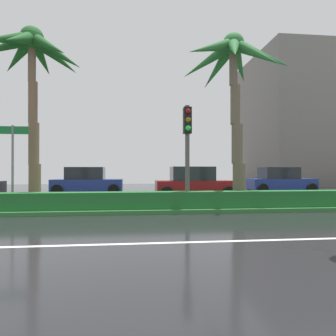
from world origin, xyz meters
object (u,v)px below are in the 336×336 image
at_px(car_in_traffic_second, 87,181).
at_px(car_in_traffic_fourth, 280,181).
at_px(street_name_sign, 13,155).
at_px(palm_tree_centre_left, 32,60).
at_px(traffic_signal_median_right, 187,137).
at_px(palm_tree_centre, 233,70).
at_px(car_in_traffic_third, 194,183).

xyz_separation_m(car_in_traffic_second, car_in_traffic_fourth, (12.65, -0.15, 0.00)).
distance_m(street_name_sign, car_in_traffic_second, 8.27).
xyz_separation_m(palm_tree_centre_left, traffic_signal_median_right, (5.93, -1.51, -3.13)).
bearing_deg(palm_tree_centre, traffic_signal_median_right, -145.78).
bearing_deg(traffic_signal_median_right, car_in_traffic_fourth, 47.40).
bearing_deg(street_name_sign, car_in_traffic_third, 33.33).
bearing_deg(car_in_traffic_second, palm_tree_centre, -44.92).
bearing_deg(palm_tree_centre_left, street_name_sign, -110.50).
distance_m(palm_tree_centre, street_name_sign, 9.34).
distance_m(traffic_signal_median_right, car_in_traffic_second, 10.07).
relative_size(car_in_traffic_third, car_in_traffic_fourth, 1.00).
xyz_separation_m(palm_tree_centre, street_name_sign, (-8.53, -0.96, -3.69)).
relative_size(palm_tree_centre, car_in_traffic_third, 1.67).
height_order(palm_tree_centre_left, palm_tree_centre, palm_tree_centre).
relative_size(street_name_sign, car_in_traffic_second, 0.70).
xyz_separation_m(street_name_sign, car_in_traffic_fourth, (14.07, 7.91, -1.25)).
height_order(palm_tree_centre_left, traffic_signal_median_right, palm_tree_centre_left).
bearing_deg(car_in_traffic_fourth, palm_tree_centre, -128.61).
xyz_separation_m(palm_tree_centre, traffic_signal_median_right, (-2.24, -1.52, -3.04)).
bearing_deg(car_in_traffic_fourth, street_name_sign, -150.67).
relative_size(traffic_signal_median_right, car_in_traffic_fourth, 0.87).
distance_m(car_in_traffic_second, car_in_traffic_third, 6.92).
bearing_deg(palm_tree_centre, car_in_traffic_second, 135.08).
distance_m(palm_tree_centre, car_in_traffic_fourth, 10.17).
xyz_separation_m(street_name_sign, car_in_traffic_third, (7.63, 5.02, -1.25)).
height_order(traffic_signal_median_right, car_in_traffic_second, traffic_signal_median_right).
height_order(palm_tree_centre, street_name_sign, palm_tree_centre).
xyz_separation_m(palm_tree_centre, car_in_traffic_fourth, (5.54, 6.94, -4.94)).
bearing_deg(palm_tree_centre_left, car_in_traffic_third, 29.21).
bearing_deg(street_name_sign, palm_tree_centre_left, 69.50).
distance_m(palm_tree_centre_left, car_in_traffic_third, 9.74).
distance_m(palm_tree_centre, car_in_traffic_third, 6.46).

